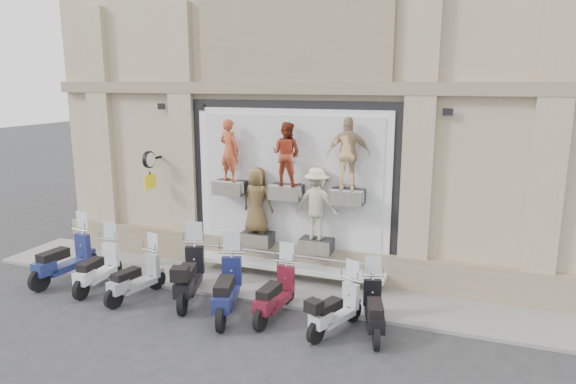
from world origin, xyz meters
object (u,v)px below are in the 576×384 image
(scooter_g, at_px, (336,300))
(scooter_h, at_px, (374,300))
(clock_sign_bracket, at_px, (150,165))
(scooter_f, at_px, (275,284))
(scooter_d, at_px, (189,266))
(guard_rail, at_px, (278,271))
(scooter_a, at_px, (63,250))
(scooter_b, at_px, (97,259))
(scooter_e, at_px, (227,278))
(scooter_c, at_px, (135,269))

(scooter_g, height_order, scooter_h, scooter_h)
(clock_sign_bracket, bearing_deg, scooter_f, -23.75)
(scooter_d, bearing_deg, guard_rail, 20.30)
(scooter_a, height_order, scooter_f, scooter_a)
(scooter_b, height_order, scooter_d, scooter_d)
(scooter_e, bearing_deg, clock_sign_bracket, 130.15)
(scooter_b, bearing_deg, scooter_f, -4.97)
(scooter_d, bearing_deg, scooter_g, -23.88)
(scooter_b, bearing_deg, scooter_h, -5.12)
(scooter_e, bearing_deg, scooter_g, -15.78)
(scooter_c, bearing_deg, scooter_d, 28.08)
(scooter_b, height_order, scooter_e, scooter_e)
(scooter_a, relative_size, scooter_c, 1.15)
(scooter_a, bearing_deg, scooter_g, 4.28)
(guard_rail, xyz_separation_m, scooter_a, (-5.29, -1.43, 0.37))
(guard_rail, relative_size, scooter_c, 2.83)
(clock_sign_bracket, relative_size, scooter_g, 0.59)
(scooter_a, height_order, scooter_g, scooter_a)
(guard_rail, xyz_separation_m, clock_sign_bracket, (-3.90, 0.47, 2.34))
(scooter_h, bearing_deg, scooter_d, 162.88)
(scooter_c, height_order, scooter_f, scooter_f)
(scooter_f, relative_size, scooter_g, 1.08)
(guard_rail, bearing_deg, scooter_h, -28.87)
(scooter_a, relative_size, scooter_h, 1.16)
(scooter_c, height_order, scooter_e, scooter_e)
(scooter_b, distance_m, scooter_c, 1.25)
(clock_sign_bracket, height_order, scooter_a, clock_sign_bracket)
(scooter_d, distance_m, scooter_g, 3.61)
(scooter_a, xyz_separation_m, scooter_c, (2.38, -0.27, -0.11))
(scooter_f, xyz_separation_m, scooter_g, (1.41, -0.21, -0.06))
(scooter_c, bearing_deg, scooter_b, -176.02)
(scooter_f, bearing_deg, scooter_g, -4.49)
(scooter_c, distance_m, scooter_f, 3.43)
(scooter_c, distance_m, scooter_h, 5.57)
(scooter_a, relative_size, scooter_f, 1.11)
(scooter_f, bearing_deg, scooter_h, 4.36)
(scooter_a, xyz_separation_m, scooter_b, (1.14, -0.10, -0.07))
(scooter_a, distance_m, scooter_e, 4.80)
(guard_rail, height_order, scooter_a, scooter_a)
(scooter_a, height_order, scooter_e, scooter_e)
(scooter_f, xyz_separation_m, scooter_h, (2.15, 0.01, -0.03))
(scooter_g, bearing_deg, clock_sign_bracket, -178.43)
(scooter_e, xyz_separation_m, scooter_h, (3.16, 0.27, -0.13))
(scooter_b, height_order, scooter_g, scooter_b)
(scooter_b, xyz_separation_m, scooter_f, (4.66, 0.06, -0.01))
(clock_sign_bracket, height_order, scooter_b, clock_sign_bracket)
(scooter_h, bearing_deg, clock_sign_bracket, 147.99)
(guard_rail, xyz_separation_m, scooter_f, (0.51, -1.47, 0.29))
(scooter_a, xyz_separation_m, scooter_d, (3.62, 0.08, 0.01))
(scooter_e, bearing_deg, scooter_f, -2.54)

